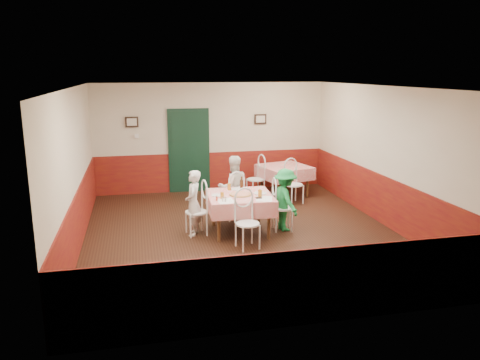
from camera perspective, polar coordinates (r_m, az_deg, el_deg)
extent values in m
plane|color=black|center=(9.20, 0.13, -6.43)|extent=(7.00, 7.00, 0.00)
plane|color=white|center=(8.68, 0.14, 11.27)|extent=(7.00, 7.00, 0.00)
cube|color=beige|center=(12.23, -3.50, 5.22)|extent=(6.00, 0.10, 2.80)
cube|color=beige|center=(5.58, 8.13, -4.59)|extent=(6.00, 0.10, 2.80)
cube|color=beige|center=(8.69, -19.54, 1.21)|extent=(0.10, 7.00, 2.80)
cube|color=beige|center=(9.93, 17.30, 2.79)|extent=(0.10, 7.00, 2.80)
cube|color=maroon|center=(12.37, -3.43, 1.08)|extent=(6.00, 0.03, 1.00)
cube|color=maroon|center=(5.92, 7.79, -12.87)|extent=(6.00, 0.03, 1.00)
cube|color=maroon|center=(8.91, -19.00, -4.45)|extent=(0.03, 7.00, 1.00)
cube|color=maroon|center=(10.11, 16.88, -2.24)|extent=(0.03, 7.00, 1.00)
cube|color=black|center=(12.15, -6.24, 3.45)|extent=(0.96, 0.06, 2.10)
cube|color=black|center=(11.97, -13.05, 6.91)|extent=(0.32, 0.03, 0.26)
cube|color=black|center=(12.40, 2.50, 7.44)|extent=(0.32, 0.03, 0.26)
cube|color=white|center=(12.01, -12.49, 5.27)|extent=(0.10, 0.03, 0.10)
cube|color=red|center=(9.12, 0.00, -4.13)|extent=(1.29, 1.29, 0.77)
cube|color=red|center=(11.87, 5.41, -0.10)|extent=(1.36, 1.36, 0.77)
cylinder|color=#B74723|center=(8.97, 0.05, -1.78)|extent=(0.43, 0.43, 0.03)
cylinder|color=white|center=(8.94, -2.72, -1.87)|extent=(0.26, 0.26, 0.01)
cylinder|color=white|center=(9.09, 2.45, -1.63)|extent=(0.26, 0.26, 0.01)
cylinder|color=white|center=(9.40, -0.34, -1.12)|extent=(0.26, 0.26, 0.01)
cylinder|color=#BF7219|center=(8.70, -2.19, -1.92)|extent=(0.07, 0.07, 0.13)
cylinder|color=#BF7219|center=(8.86, 2.46, -1.62)|extent=(0.08, 0.08, 0.14)
cylinder|color=#BF7219|center=(9.34, -1.34, -0.84)|extent=(0.07, 0.07, 0.13)
cylinder|color=#381C0A|center=(9.36, 0.20, -0.46)|extent=(0.07, 0.07, 0.24)
cylinder|color=silver|center=(8.53, -2.14, -2.35)|extent=(0.04, 0.04, 0.09)
cylinder|color=silver|center=(8.50, -1.77, -2.40)|extent=(0.04, 0.04, 0.09)
cylinder|color=#B23319|center=(8.60, -2.84, -2.24)|extent=(0.04, 0.04, 0.09)
cube|color=white|center=(8.58, -1.77, -2.56)|extent=(0.33, 0.42, 0.00)
cube|color=white|center=(8.73, 2.96, -2.31)|extent=(0.40, 0.47, 0.00)
cube|color=black|center=(8.76, 2.30, -2.17)|extent=(0.12, 0.10, 0.02)
imported|color=gray|center=(8.95, -5.70, -2.81)|extent=(0.40, 0.52, 1.27)
imported|color=gray|center=(9.89, -0.83, -0.91)|extent=(0.71, 0.58, 1.36)
imported|color=gray|center=(9.23, 5.53, -2.41)|extent=(0.60, 0.87, 1.24)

